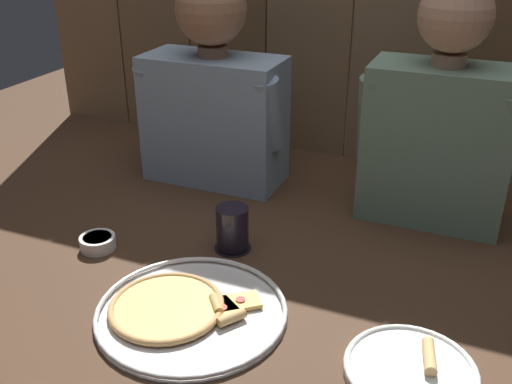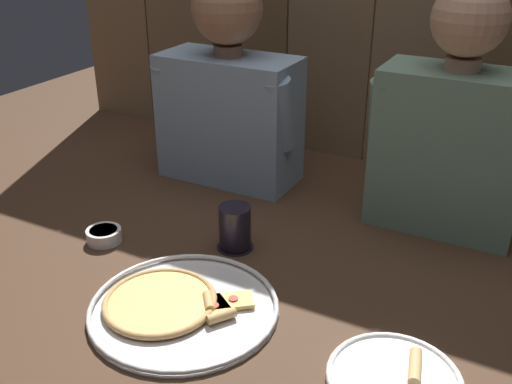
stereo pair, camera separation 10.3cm
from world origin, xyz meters
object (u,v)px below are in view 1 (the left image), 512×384
dinner_plate (411,369)px  diner_right (441,114)px  pizza_tray (185,310)px  drinking_glass (232,229)px  diner_left (213,86)px  dipping_bowl (98,242)px

dinner_plate → diner_right: bearing=95.5°
pizza_tray → dinner_plate: size_ratio=1.64×
pizza_tray → dinner_plate: bearing=0.6°
drinking_glass → diner_left: size_ratio=0.18×
dipping_bowl → drinking_glass: bearing=22.9°
drinking_glass → dipping_bowl: 0.32m
drinking_glass → dipping_bowl: bearing=-157.1°
drinking_glass → diner_right: bearing=40.7°
pizza_tray → dipping_bowl: dipping_bowl is taller
drinking_glass → diner_right: (0.40, 0.35, 0.23)m
diner_left → dipping_bowl: bearing=-99.6°
drinking_glass → dipping_bowl: (-0.30, -0.13, -0.04)m
pizza_tray → diner_left: (-0.23, 0.61, 0.27)m
dinner_plate → drinking_glass: size_ratio=2.16×
diner_left → diner_right: 0.62m
pizza_tray → diner_left: diner_left is taller
dipping_bowl → diner_left: (0.08, 0.47, 0.26)m
dipping_bowl → diner_left: bearing=80.4°
dinner_plate → drinking_glass: (-0.46, 0.26, 0.04)m
pizza_tray → drinking_glass: bearing=93.3°
dipping_bowl → diner_left: 0.55m
dinner_plate → dipping_bowl: bearing=169.9°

